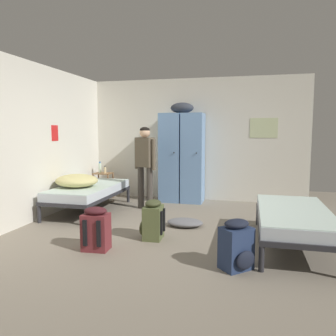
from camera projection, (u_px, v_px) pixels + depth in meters
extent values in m
plane|color=gray|center=(163.00, 237.00, 4.69)|extent=(8.64, 8.64, 0.00)
cube|color=silver|center=(195.00, 140.00, 7.18)|extent=(4.67, 0.06, 2.60)
cube|color=silver|center=(18.00, 143.00, 5.10)|extent=(0.06, 5.40, 2.60)
cube|color=beige|center=(264.00, 128.00, 6.78)|extent=(0.55, 0.01, 0.40)
cube|color=red|center=(55.00, 133.00, 5.99)|extent=(0.01, 0.20, 0.28)
cube|color=#6B93C6|center=(171.00, 158.00, 7.04)|extent=(0.44, 0.52, 1.85)
cylinder|color=black|center=(174.00, 153.00, 6.73)|extent=(0.02, 0.03, 0.02)
cube|color=#6B93C6|center=(193.00, 158.00, 6.93)|extent=(0.44, 0.52, 1.85)
cylinder|color=black|center=(196.00, 153.00, 6.62)|extent=(0.02, 0.03, 0.02)
ellipsoid|color=#333842|center=(182.00, 108.00, 6.87)|extent=(0.48, 0.36, 0.22)
cylinder|color=brown|center=(93.00, 187.00, 7.25)|extent=(0.03, 0.03, 0.55)
cylinder|color=brown|center=(108.00, 187.00, 7.17)|extent=(0.03, 0.03, 0.55)
cylinder|color=brown|center=(99.00, 185.00, 7.51)|extent=(0.03, 0.03, 0.55)
cylinder|color=brown|center=(113.00, 185.00, 7.43)|extent=(0.03, 0.03, 0.55)
cube|color=brown|center=(103.00, 190.00, 7.35)|extent=(0.38, 0.30, 0.02)
cube|color=brown|center=(103.00, 173.00, 7.31)|extent=(0.38, 0.30, 0.02)
cylinder|color=#28282D|center=(39.00, 214.00, 5.40)|extent=(0.06, 0.06, 0.28)
cylinder|color=#28282D|center=(86.00, 218.00, 5.20)|extent=(0.06, 0.06, 0.28)
cylinder|color=#28282D|center=(92.00, 194.00, 7.17)|extent=(0.06, 0.06, 0.28)
cylinder|color=#28282D|center=(128.00, 196.00, 6.97)|extent=(0.06, 0.06, 0.28)
cube|color=#28282D|center=(89.00, 195.00, 6.17)|extent=(0.90, 1.90, 0.06)
cube|color=silver|center=(89.00, 189.00, 6.15)|extent=(0.87, 1.84, 0.14)
cube|color=silver|center=(89.00, 185.00, 6.15)|extent=(0.86, 1.82, 0.01)
cylinder|color=#28282D|center=(315.00, 219.00, 5.09)|extent=(0.06, 0.06, 0.28)
cylinder|color=#28282D|center=(258.00, 216.00, 5.29)|extent=(0.06, 0.06, 0.28)
cylinder|color=#28282D|center=(261.00, 259.00, 3.52)|extent=(0.06, 0.06, 0.28)
cube|color=#28282D|center=(293.00, 223.00, 4.29)|extent=(0.90, 1.90, 0.06)
cube|color=silver|center=(294.00, 215.00, 4.28)|extent=(0.87, 1.84, 0.14)
cube|color=silver|center=(294.00, 209.00, 4.27)|extent=(0.86, 1.82, 0.01)
ellipsoid|color=#D1C67F|center=(77.00, 181.00, 5.94)|extent=(0.76, 0.69, 0.23)
cylinder|color=#3D3833|center=(150.00, 188.00, 6.29)|extent=(0.12, 0.12, 0.81)
cylinder|color=#3D3833|center=(141.00, 187.00, 6.42)|extent=(0.12, 0.12, 0.81)
cube|color=brown|center=(145.00, 152.00, 6.28)|extent=(0.39, 0.31, 0.55)
cylinder|color=brown|center=(154.00, 155.00, 6.16)|extent=(0.08, 0.08, 0.57)
cylinder|color=brown|center=(137.00, 154.00, 6.40)|extent=(0.08, 0.08, 0.57)
sphere|color=#DBAD89|center=(145.00, 132.00, 6.24)|extent=(0.20, 0.20, 0.20)
ellipsoid|color=black|center=(145.00, 130.00, 6.23)|extent=(0.19, 0.19, 0.11)
cylinder|color=silver|center=(100.00, 168.00, 7.33)|extent=(0.06, 0.06, 0.21)
cylinder|color=#2666B2|center=(100.00, 162.00, 7.32)|extent=(0.03, 0.03, 0.03)
cylinder|color=beige|center=(105.00, 170.00, 7.24)|extent=(0.05, 0.05, 0.14)
cylinder|color=black|center=(105.00, 166.00, 7.23)|extent=(0.03, 0.03, 0.03)
cube|color=navy|center=(236.00, 248.00, 3.58)|extent=(0.40, 0.39, 0.46)
ellipsoid|color=black|center=(245.00, 260.00, 3.46)|extent=(0.23, 0.22, 0.20)
ellipsoid|color=black|center=(237.00, 224.00, 3.55)|extent=(0.36, 0.35, 0.10)
cube|color=black|center=(222.00, 244.00, 3.66)|extent=(0.05, 0.05, 0.32)
cube|color=black|center=(234.00, 241.00, 3.74)|extent=(0.05, 0.05, 0.32)
cube|color=#566038|center=(153.00, 222.00, 4.59)|extent=(0.25, 0.33, 0.46)
ellipsoid|color=#383D23|center=(143.00, 228.00, 4.63)|extent=(0.09, 0.24, 0.20)
ellipsoid|color=#383D23|center=(153.00, 203.00, 4.56)|extent=(0.23, 0.30, 0.10)
cube|color=black|center=(164.00, 220.00, 4.65)|extent=(0.03, 0.05, 0.32)
cube|color=black|center=(161.00, 223.00, 4.48)|extent=(0.03, 0.05, 0.32)
cube|color=maroon|center=(96.00, 232.00, 4.16)|extent=(0.34, 0.26, 0.46)
ellipsoid|color=#42191E|center=(101.00, 235.00, 4.31)|extent=(0.24, 0.10, 0.20)
ellipsoid|color=#42191E|center=(96.00, 211.00, 4.13)|extent=(0.30, 0.23, 0.10)
cube|color=black|center=(99.00, 234.00, 4.01)|extent=(0.05, 0.03, 0.32)
cube|color=black|center=(85.00, 233.00, 4.04)|extent=(0.05, 0.03, 0.32)
ellipsoid|color=slate|center=(185.00, 222.00, 5.21)|extent=(0.56, 0.40, 0.12)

